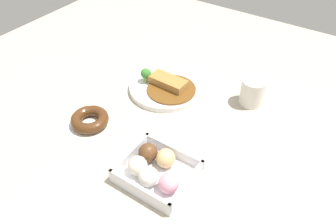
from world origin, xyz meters
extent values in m
plane|color=#B2A893|center=(0.00, 0.00, 0.00)|extent=(1.60, 1.60, 0.00)
cylinder|color=white|center=(-0.04, 0.12, 0.01)|extent=(0.24, 0.24, 0.02)
cylinder|color=brown|center=(-0.01, 0.11, 0.02)|extent=(0.15, 0.15, 0.01)
cube|color=#A87538|center=(-0.03, 0.12, 0.04)|extent=(0.12, 0.06, 0.02)
cylinder|color=white|center=(-0.07, 0.14, 0.02)|extent=(0.06, 0.06, 0.00)
ellipsoid|color=yellow|center=(-0.07, 0.14, 0.03)|extent=(0.03, 0.03, 0.01)
cylinder|color=#8CB766|center=(-0.10, 0.10, 0.03)|extent=(0.01, 0.01, 0.02)
sphere|color=#387A2D|center=(-0.10, 0.10, 0.05)|extent=(0.03, 0.03, 0.03)
cube|color=white|center=(0.14, -0.19, 0.01)|extent=(0.17, 0.15, 0.01)
cube|color=white|center=(0.06, -0.19, 0.03)|extent=(0.01, 0.15, 0.03)
cube|color=white|center=(0.23, -0.19, 0.03)|extent=(0.01, 0.15, 0.03)
cube|color=white|center=(0.14, -0.26, 0.03)|extent=(0.17, 0.01, 0.03)
cube|color=white|center=(0.14, -0.11, 0.03)|extent=(0.17, 0.01, 0.03)
sphere|color=#EFE5C6|center=(0.10, -0.21, 0.04)|extent=(0.05, 0.05, 0.05)
sphere|color=silver|center=(0.14, -0.22, 0.04)|extent=(0.05, 0.05, 0.05)
sphere|color=pink|center=(0.19, -0.21, 0.04)|extent=(0.05, 0.05, 0.05)
sphere|color=brown|center=(0.10, -0.16, 0.04)|extent=(0.05, 0.05, 0.05)
sphere|color=#DBB77A|center=(0.14, -0.15, 0.04)|extent=(0.05, 0.05, 0.05)
cube|color=white|center=(-0.13, -0.14, 0.00)|extent=(0.13, 0.13, 0.00)
torus|color=#4C2B14|center=(-0.13, -0.14, 0.02)|extent=(0.11, 0.11, 0.03)
cylinder|color=silver|center=(0.22, 0.21, 0.04)|extent=(0.07, 0.07, 0.08)
camera|label=1|loc=(0.44, -0.59, 0.65)|focal=35.19mm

